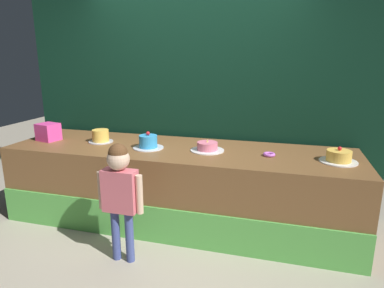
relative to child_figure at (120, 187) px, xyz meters
The scene contains 10 objects.
ground_plane 0.81m from the child_figure, 55.57° to the left, with size 12.00×12.00×0.00m, color #ADA38E.
stage_platform 0.93m from the child_figure, 74.24° to the left, with size 3.63×1.03×0.82m.
curtain_backdrop 1.74m from the child_figure, 80.66° to the left, with size 4.21×0.08×3.18m, color black.
child_figure is the anchor object (origin of this frame).
pink_box 1.54m from the child_figure, 148.90° to the left, with size 0.22×0.19×0.19m, color #F1429E.
donut 1.44m from the child_figure, 35.34° to the left, with size 0.12×0.12×0.03m, color #CC66D8.
cake_far_left 1.13m from the child_figure, 128.07° to the left, with size 0.27×0.27×0.14m.
cake_center_left 0.80m from the child_figure, 94.97° to the left, with size 0.32×0.32×0.18m.
cake_center_right 1.02m from the child_figure, 56.99° to the left, with size 0.34×0.34×0.12m.
cake_far_right 1.96m from the child_figure, 24.26° to the left, with size 0.33×0.33×0.15m.
Camera 1 is at (1.06, -2.71, 1.74)m, focal length 31.34 mm.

